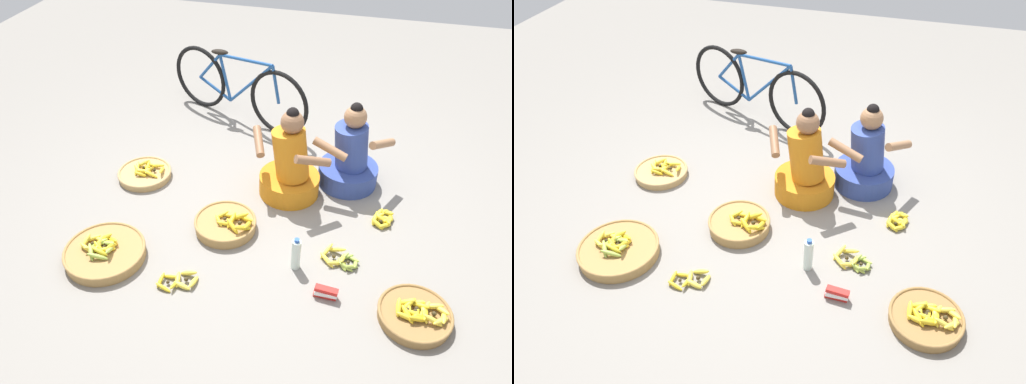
% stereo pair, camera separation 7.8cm
% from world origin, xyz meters
% --- Properties ---
extents(ground_plane, '(10.00, 10.00, 0.00)m').
position_xyz_m(ground_plane, '(0.00, 0.00, 0.00)').
color(ground_plane, gray).
extents(vendor_woman_front, '(0.72, 0.54, 0.83)m').
position_xyz_m(vendor_woman_front, '(0.16, 0.30, 0.27)').
color(vendor_woman_front, orange).
rests_on(vendor_woman_front, ground).
extents(vendor_woman_behind, '(0.68, 0.54, 0.80)m').
position_xyz_m(vendor_woman_behind, '(0.64, 0.57, 0.26)').
color(vendor_woman_behind, '#334793').
rests_on(vendor_woman_behind, ground).
extents(bicycle_leaning, '(1.61, 0.65, 0.73)m').
position_xyz_m(bicycle_leaning, '(-0.63, 1.41, 0.36)').
color(bicycle_leaning, black).
rests_on(bicycle_leaning, ground).
extents(banana_basket_front_center, '(0.50, 0.50, 0.16)m').
position_xyz_m(banana_basket_front_center, '(-0.22, -0.29, 0.05)').
color(banana_basket_front_center, '#A87F47').
rests_on(banana_basket_front_center, ground).
extents(banana_basket_mid_left, '(0.61, 0.61, 0.16)m').
position_xyz_m(banana_basket_mid_left, '(-1.01, -0.83, 0.05)').
color(banana_basket_mid_left, '#A87F47').
rests_on(banana_basket_mid_left, ground).
extents(banana_basket_front_right, '(0.49, 0.49, 0.14)m').
position_xyz_m(banana_basket_front_right, '(1.25, -0.82, 0.05)').
color(banana_basket_front_right, olive).
rests_on(banana_basket_front_right, ground).
extents(banana_basket_near_bicycle, '(0.48, 0.48, 0.14)m').
position_xyz_m(banana_basket_near_bicycle, '(-1.15, 0.18, 0.04)').
color(banana_basket_near_bicycle, tan).
rests_on(banana_basket_near_bicycle, ground).
extents(loose_bananas_back_left, '(0.28, 0.22, 0.08)m').
position_xyz_m(loose_bananas_back_left, '(-0.37, -0.93, 0.03)').
color(loose_bananas_back_left, yellow).
rests_on(loose_bananas_back_left, ground).
extents(loose_bananas_mid_right, '(0.20, 0.25, 0.08)m').
position_xyz_m(loose_bananas_mid_right, '(0.99, 0.12, 0.03)').
color(loose_bananas_mid_right, yellow).
rests_on(loose_bananas_mid_right, ground).
extents(loose_bananas_back_center, '(0.32, 0.23, 0.09)m').
position_xyz_m(loose_bananas_back_center, '(0.71, -0.42, 0.03)').
color(loose_bananas_back_center, '#9EB747').
rests_on(loose_bananas_back_center, ground).
extents(water_bottle, '(0.07, 0.07, 0.28)m').
position_xyz_m(water_bottle, '(0.39, -0.56, 0.13)').
color(water_bottle, silver).
rests_on(water_bottle, ground).
extents(packet_carton_stack, '(0.17, 0.07, 0.09)m').
position_xyz_m(packet_carton_stack, '(0.65, -0.78, 0.04)').
color(packet_carton_stack, red).
rests_on(packet_carton_stack, ground).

